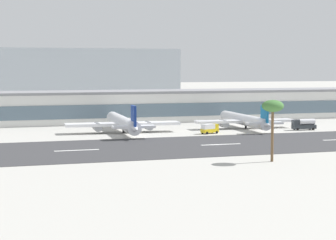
# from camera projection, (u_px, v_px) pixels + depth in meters

# --- Properties ---
(ground_plane) EXTENTS (1400.00, 1400.00, 0.00)m
(ground_plane) POSITION_uv_depth(u_px,v_px,m) (216.00, 145.00, 171.12)
(ground_plane) COLOR #B2AFA8
(runway_strip) EXTENTS (800.00, 43.74, 0.08)m
(runway_strip) POSITION_uv_depth(u_px,v_px,m) (216.00, 145.00, 171.40)
(runway_strip) COLOR #38383A
(runway_strip) RESTS_ON ground_plane
(runway_centreline_dash_3) EXTENTS (12.00, 1.20, 0.01)m
(runway_centreline_dash_3) POSITION_uv_depth(u_px,v_px,m) (77.00, 150.00, 159.75)
(runway_centreline_dash_3) COLOR white
(runway_centreline_dash_3) RESTS_ON runway_strip
(runway_centreline_dash_4) EXTENTS (12.00, 1.20, 0.01)m
(runway_centreline_dash_4) POSITION_uv_depth(u_px,v_px,m) (221.00, 144.00, 171.89)
(runway_centreline_dash_4) COLOR white
(runway_centreline_dash_4) RESTS_ON runway_strip
(terminal_building) EXTENTS (220.23, 24.36, 12.60)m
(terminal_building) POSITION_uv_depth(u_px,v_px,m) (157.00, 106.00, 249.12)
(terminal_building) COLOR silver
(terminal_building) RESTS_ON ground_plane
(distant_hotel_block) EXTENTS (125.74, 38.99, 33.27)m
(distant_hotel_block) POSITION_uv_depth(u_px,v_px,m) (73.00, 76.00, 368.65)
(distant_hotel_block) COLOR #A8B2BC
(distant_hotel_block) RESTS_ON ground_plane
(airliner_navy_tail_gate_0) EXTENTS (39.05, 49.74, 10.38)m
(airliner_navy_tail_gate_0) POSITION_uv_depth(u_px,v_px,m) (123.00, 123.00, 202.53)
(airliner_navy_tail_gate_0) COLOR white
(airliner_navy_tail_gate_0) RESTS_ON ground_plane
(airliner_blue_tail_gate_1) EXTENTS (36.93, 45.35, 9.46)m
(airliner_blue_tail_gate_1) POSITION_uv_depth(u_px,v_px,m) (246.00, 120.00, 216.74)
(airliner_blue_tail_gate_1) COLOR silver
(airliner_blue_tail_gate_1) RESTS_ON ground_plane
(service_box_truck_0) EXTENTS (6.45, 4.13, 3.25)m
(service_box_truck_0) POSITION_uv_depth(u_px,v_px,m) (210.00, 128.00, 200.43)
(service_box_truck_0) COLOR gold
(service_box_truck_0) RESTS_ON ground_plane
(service_fuel_truck_1) EXTENTS (8.64, 3.27, 3.95)m
(service_fuel_truck_1) POSITION_uv_depth(u_px,v_px,m) (304.00, 124.00, 212.16)
(service_fuel_truck_1) COLOR #2D3338
(service_fuel_truck_1) RESTS_ON ground_plane
(palm_tree_0) EXTENTS (5.14, 5.14, 14.48)m
(palm_tree_0) POSITION_uv_depth(u_px,v_px,m) (273.00, 108.00, 140.02)
(palm_tree_0) COLOR brown
(palm_tree_0) RESTS_ON ground_plane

